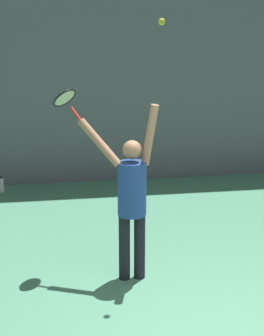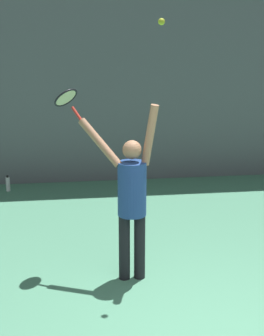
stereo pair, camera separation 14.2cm
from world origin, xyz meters
name	(u,v)px [view 2 (the right image)]	position (x,y,z in m)	size (l,w,h in m)	color
back_wall	(138,53)	(0.00, 5.88, 2.50)	(18.00, 0.10, 5.00)	slate
tennis_player	(131,195)	(-0.68, 1.71, 1.02)	(0.88, 0.53, 2.05)	black
tennis_racket	(67,99)	(-1.37, 2.18, 2.05)	(0.38, 0.38, 0.37)	red
tennis_ball	(161,22)	(-0.40, 1.57, 2.88)	(0.07, 0.07, 0.07)	#CCDB2D
water_bottle	(8,184)	(-2.52, 5.38, 0.14)	(0.07, 0.07, 0.30)	silver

